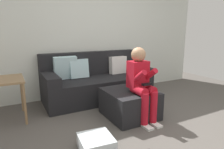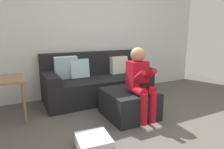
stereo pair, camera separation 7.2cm
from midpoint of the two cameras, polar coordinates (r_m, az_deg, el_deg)
name	(u,v)px [view 2 (the right image)]	position (r m, az deg, el deg)	size (l,w,h in m)	color
ground_plane	(164,135)	(2.78, 15.51, -16.47)	(6.80, 6.80, 0.00)	#544F49
wall_back	(97,31)	(4.30, -3.72, 12.30)	(5.23, 0.10, 2.64)	silver
couch_sectional	(97,82)	(3.95, -3.89, -2.12)	(2.07, 0.88, 0.91)	black
ottoman	(129,103)	(3.15, 5.56, -8.31)	(0.72, 0.77, 0.42)	black
person_seated	(141,81)	(2.92, 9.02, -1.93)	(0.29, 0.57, 1.10)	red
storage_bin	(94,143)	(2.39, -4.43, -19.07)	(0.37, 0.38, 0.16)	silver
side_table	(2,84)	(3.32, -28.64, -2.49)	(0.60, 0.63, 0.64)	olive
remote_by_storage_bin	(108,144)	(2.50, -0.21, -19.30)	(0.16, 0.05, 0.02)	black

